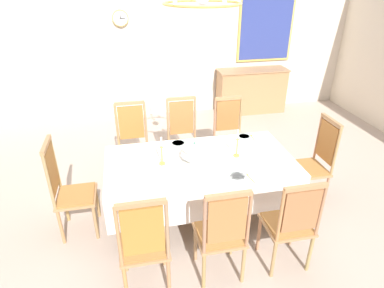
% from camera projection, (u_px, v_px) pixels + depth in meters
% --- Properties ---
extents(ground, '(7.77, 6.72, 0.04)m').
position_uv_depth(ground, '(200.00, 215.00, 4.05)').
color(ground, '#AF9E90').
extents(back_wall, '(7.77, 0.08, 3.09)m').
position_uv_depth(back_wall, '(161.00, 37.00, 6.27)').
color(back_wall, beige).
rests_on(back_wall, ground).
extents(dining_table, '(2.11, 1.11, 0.75)m').
position_uv_depth(dining_table, '(200.00, 166.00, 3.75)').
color(dining_table, '#AA7248').
rests_on(dining_table, ground).
extents(tablecloth, '(2.13, 1.13, 0.41)m').
position_uv_depth(tablecloth, '(200.00, 168.00, 3.76)').
color(tablecloth, white).
rests_on(tablecloth, dining_table).
extents(chair_south_a, '(0.44, 0.42, 1.10)m').
position_uv_depth(chair_south_a, '(144.00, 243.00, 2.84)').
color(chair_south_a, '#A18453').
rests_on(chair_south_a, ground).
extents(chair_north_a, '(0.44, 0.42, 1.12)m').
position_uv_depth(chair_north_a, '(133.00, 143.00, 4.50)').
color(chair_north_a, '#A47655').
rests_on(chair_north_a, ground).
extents(chair_south_b, '(0.44, 0.42, 1.08)m').
position_uv_depth(chair_south_b, '(222.00, 232.00, 2.97)').
color(chair_south_b, '#A57F57').
rests_on(chair_south_b, ground).
extents(chair_north_b, '(0.44, 0.42, 1.13)m').
position_uv_depth(chair_north_b, '(183.00, 138.00, 4.63)').
color(chair_north_b, '#A77E4B').
rests_on(chair_north_b, ground).
extents(chair_south_c, '(0.44, 0.42, 1.06)m').
position_uv_depth(chair_south_c, '(291.00, 222.00, 3.10)').
color(chair_south_c, '#B07956').
rests_on(chair_south_c, ground).
extents(chair_north_c, '(0.44, 0.42, 1.09)m').
position_uv_depth(chair_north_c, '(230.00, 134.00, 4.76)').
color(chair_north_c, '#AB7E4C').
rests_on(chair_north_c, ground).
extents(chair_head_west, '(0.42, 0.44, 1.15)m').
position_uv_depth(chair_head_west, '(68.00, 189.00, 3.53)').
color(chair_head_west, '#A7824E').
rests_on(chair_head_west, ground).
extents(chair_head_east, '(0.42, 0.44, 1.13)m').
position_uv_depth(chair_head_east, '(314.00, 161.00, 4.06)').
color(chair_head_east, '#A07351').
rests_on(chair_head_east, ground).
extents(soup_tureen, '(0.30, 0.30, 0.24)m').
position_uv_depth(soup_tureen, '(194.00, 152.00, 3.64)').
color(soup_tureen, silver).
rests_on(soup_tureen, tablecloth).
extents(candlestick_west, '(0.07, 0.07, 0.33)m').
position_uv_depth(candlestick_west, '(162.00, 154.00, 3.57)').
color(candlestick_west, gold).
rests_on(candlestick_west, tablecloth).
extents(candlestick_east, '(0.07, 0.07, 0.34)m').
position_uv_depth(candlestick_east, '(237.00, 146.00, 3.73)').
color(candlestick_east, gold).
rests_on(candlestick_east, tablecloth).
extents(bowl_near_left, '(0.20, 0.20, 0.04)m').
position_uv_depth(bowl_near_left, '(238.00, 177.00, 3.36)').
color(bowl_near_left, silver).
rests_on(bowl_near_left, tablecloth).
extents(bowl_near_right, '(0.16, 0.16, 0.03)m').
position_uv_depth(bowl_near_right, '(244.00, 137.00, 4.19)').
color(bowl_near_right, silver).
rests_on(bowl_near_right, tablecloth).
extents(bowl_far_left, '(0.18, 0.18, 0.04)m').
position_uv_depth(bowl_far_left, '(178.00, 144.00, 4.02)').
color(bowl_far_left, silver).
rests_on(bowl_far_left, tablecloth).
extents(spoon_primary, '(0.05, 0.18, 0.01)m').
position_uv_depth(spoon_primary, '(248.00, 176.00, 3.41)').
color(spoon_primary, gold).
rests_on(spoon_primary, tablecloth).
extents(spoon_secondary, '(0.04, 0.18, 0.01)m').
position_uv_depth(spoon_secondary, '(252.00, 136.00, 4.24)').
color(spoon_secondary, gold).
rests_on(spoon_secondary, tablecloth).
extents(sideboard, '(1.44, 0.48, 0.90)m').
position_uv_depth(sideboard, '(251.00, 91.00, 6.83)').
color(sideboard, '#A77B50').
rests_on(sideboard, ground).
extents(mounted_clock, '(0.29, 0.06, 0.29)m').
position_uv_depth(mounted_clock, '(120.00, 18.00, 5.90)').
color(mounted_clock, '#D1B251').
extents(framed_painting, '(1.14, 0.05, 1.45)m').
position_uv_depth(framed_painting, '(266.00, 24.00, 6.51)').
color(framed_painting, '#D1B251').
extents(chandelier, '(0.73, 0.72, 0.66)m').
position_uv_depth(chandelier, '(202.00, 2.00, 2.94)').
color(chandelier, gold).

